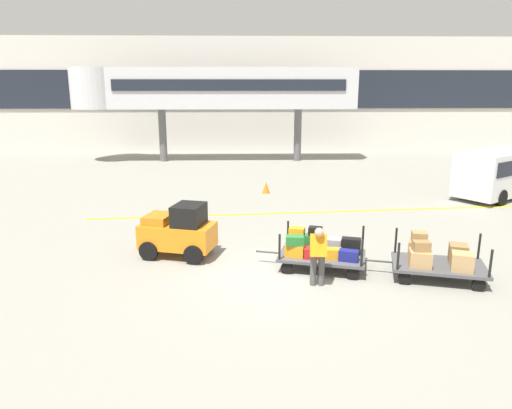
{
  "coord_description": "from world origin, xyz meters",
  "views": [
    {
      "loc": [
        -0.96,
        -11.54,
        4.83
      ],
      "look_at": [
        -0.55,
        2.62,
        1.28
      ],
      "focal_mm": 32.99,
      "sensor_mm": 36.0,
      "label": 1
    }
  ],
  "objects_px": {
    "baggage_handler": "(318,253)",
    "shuttle_van": "(501,170)",
    "baggage_tug": "(179,231)",
    "baggage_cart_lead": "(320,249)",
    "safety_cone_near": "(266,187)",
    "baggage_cart_middle": "(437,259)"
  },
  "relations": [
    {
      "from": "baggage_cart_lead",
      "to": "baggage_cart_middle",
      "type": "relative_size",
      "value": 1.0
    },
    {
      "from": "safety_cone_near",
      "to": "baggage_cart_middle",
      "type": "bearing_deg",
      "value": -69.18
    },
    {
      "from": "baggage_handler",
      "to": "shuttle_van",
      "type": "distance_m",
      "value": 13.62
    },
    {
      "from": "baggage_cart_lead",
      "to": "safety_cone_near",
      "type": "height_order",
      "value": "baggage_cart_lead"
    },
    {
      "from": "shuttle_van",
      "to": "baggage_tug",
      "type": "bearing_deg",
      "value": -151.63
    },
    {
      "from": "baggage_cart_middle",
      "to": "baggage_tug",
      "type": "bearing_deg",
      "value": 164.64
    },
    {
      "from": "baggage_cart_lead",
      "to": "safety_cone_near",
      "type": "relative_size",
      "value": 5.61
    },
    {
      "from": "baggage_tug",
      "to": "baggage_cart_lead",
      "type": "bearing_deg",
      "value": -14.57
    },
    {
      "from": "baggage_handler",
      "to": "baggage_tug",
      "type": "bearing_deg",
      "value": 148.43
    },
    {
      "from": "baggage_tug",
      "to": "baggage_cart_lead",
      "type": "relative_size",
      "value": 0.75
    },
    {
      "from": "baggage_handler",
      "to": "safety_cone_near",
      "type": "xyz_separation_m",
      "value": [
        -0.74,
        10.64,
        -0.59
      ]
    },
    {
      "from": "safety_cone_near",
      "to": "baggage_cart_lead",
      "type": "bearing_deg",
      "value": -84.0
    },
    {
      "from": "baggage_tug",
      "to": "shuttle_van",
      "type": "relative_size",
      "value": 0.46
    },
    {
      "from": "baggage_tug",
      "to": "baggage_handler",
      "type": "bearing_deg",
      "value": -31.57
    },
    {
      "from": "baggage_cart_middle",
      "to": "baggage_handler",
      "type": "height_order",
      "value": "baggage_handler"
    },
    {
      "from": "baggage_tug",
      "to": "baggage_handler",
      "type": "xyz_separation_m",
      "value": [
        3.71,
        -2.28,
        0.11
      ]
    },
    {
      "from": "baggage_handler",
      "to": "safety_cone_near",
      "type": "distance_m",
      "value": 10.68
    },
    {
      "from": "baggage_tug",
      "to": "baggage_cart_middle",
      "type": "distance_m",
      "value": 7.13
    },
    {
      "from": "baggage_cart_middle",
      "to": "shuttle_van",
      "type": "bearing_deg",
      "value": 54.32
    },
    {
      "from": "baggage_tug",
      "to": "baggage_cart_middle",
      "type": "relative_size",
      "value": 0.75
    },
    {
      "from": "baggage_cart_lead",
      "to": "baggage_handler",
      "type": "xyz_separation_m",
      "value": [
        -0.25,
        -1.25,
        0.34
      ]
    },
    {
      "from": "shuttle_van",
      "to": "safety_cone_near",
      "type": "relative_size",
      "value": 9.17
    }
  ]
}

